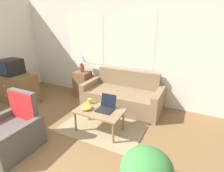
# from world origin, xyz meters

# --- Properties ---
(wall_back) EXTENTS (6.44, 0.06, 2.60)m
(wall_back) POSITION_xyz_m (-0.00, 3.50, 1.31)
(wall_back) COLOR silver
(wall_back) RESTS_ON ground_plane
(rug) EXTENTS (1.63, 1.95, 0.01)m
(rug) POSITION_xyz_m (0.56, 2.43, 0.00)
(rug) COLOR #9E8966
(rug) RESTS_ON ground_plane
(couch) EXTENTS (1.89, 0.88, 0.86)m
(couch) POSITION_xyz_m (0.56, 3.04, 0.27)
(couch) COLOR #846B4C
(couch) RESTS_ON ground_plane
(armchair) EXTENTS (0.77, 0.80, 0.93)m
(armchair) POSITION_xyz_m (-0.50, 0.83, 0.27)
(armchair) COLOR #514C47
(armchair) RESTS_ON ground_plane
(tv_dresser) EXTENTS (1.19, 0.55, 0.76)m
(tv_dresser) POSITION_xyz_m (-2.07, 2.07, 0.38)
(tv_dresser) COLOR brown
(tv_dresser) RESTS_ON ground_plane
(television) EXTENTS (0.45, 0.47, 0.38)m
(television) POSITION_xyz_m (-2.07, 2.06, 0.95)
(television) COLOR black
(television) RESTS_ON tv_dresser
(side_table) EXTENTS (0.40, 0.40, 0.70)m
(side_table) POSITION_xyz_m (-0.74, 3.19, 0.35)
(side_table) COLOR brown
(side_table) RESTS_ON ground_plane
(table_lamp) EXTENTS (0.29, 0.29, 0.52)m
(table_lamp) POSITION_xyz_m (-0.74, 3.19, 1.04)
(table_lamp) COLOR brown
(table_lamp) RESTS_ON side_table
(coffee_table) EXTENTS (0.90, 0.55, 0.44)m
(coffee_table) POSITION_xyz_m (0.56, 1.89, 0.39)
(coffee_table) COLOR #8E704C
(coffee_table) RESTS_ON ground_plane
(laptop) EXTENTS (0.31, 0.32, 0.27)m
(laptop) POSITION_xyz_m (0.65, 1.98, 0.50)
(laptop) COLOR black
(laptop) RESTS_ON coffee_table
(cup_navy) EXTENTS (0.09, 0.09, 0.11)m
(cup_navy) POSITION_xyz_m (0.24, 2.06, 0.50)
(cup_navy) COLOR gold
(cup_navy) RESTS_ON coffee_table
(snack_bowl) EXTENTS (0.22, 0.22, 0.08)m
(snack_bowl) POSITION_xyz_m (0.32, 1.82, 0.48)
(snack_bowl) COLOR gold
(snack_bowl) RESTS_ON coffee_table
(potted_plant) EXTENTS (0.62, 0.62, 0.66)m
(potted_plant) POSITION_xyz_m (1.74, 0.94, 0.39)
(potted_plant) COLOR #996B42
(potted_plant) RESTS_ON ground_plane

